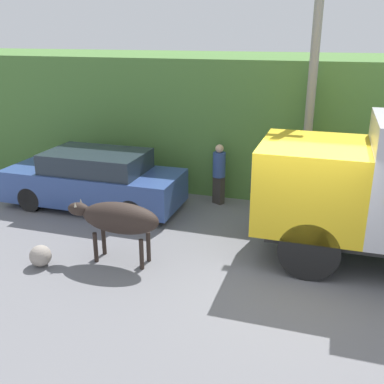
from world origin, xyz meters
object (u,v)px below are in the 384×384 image
Objects in this scene: pedestrian_on_hill at (219,172)px; utility_pole at (312,90)px; parked_suv at (94,180)px; roadside_rock at (41,256)px; brown_cow at (118,218)px.

utility_pole reaches higher than pedestrian_on_hill.
pedestrian_on_hill is 3.21m from utility_pole.
pedestrian_on_hill is at bearing 25.10° from parked_suv.
parked_suv reaches higher than roadside_rock.
brown_cow is at bearing 101.81° from pedestrian_on_hill.
utility_pole is 7.37m from roadside_rock.
brown_cow is 0.33× the size of utility_pole.
roadside_rock is (-2.58, -4.56, -0.70)m from pedestrian_on_hill.
pedestrian_on_hill is at bearing 62.47° from brown_cow.
roadside_rock is (-4.84, -4.70, -2.98)m from utility_pole.
parked_suv is 6.09m from utility_pole.
parked_suv is at bearing 116.26° from brown_cow.
brown_cow is at bearing 24.93° from roadside_rock.
utility_pole reaches higher than brown_cow.
parked_suv is at bearing -165.42° from utility_pole.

